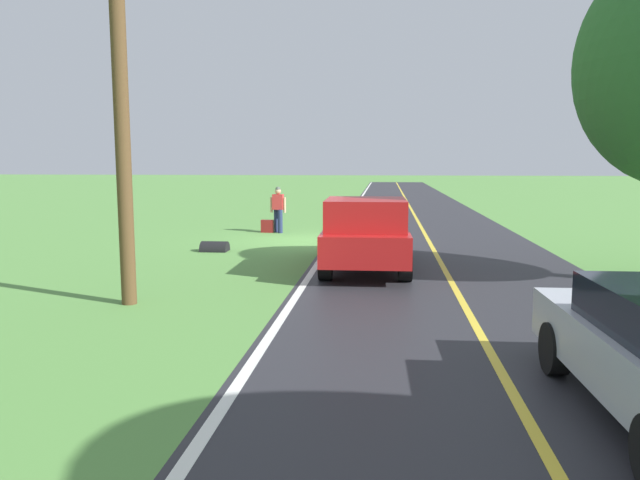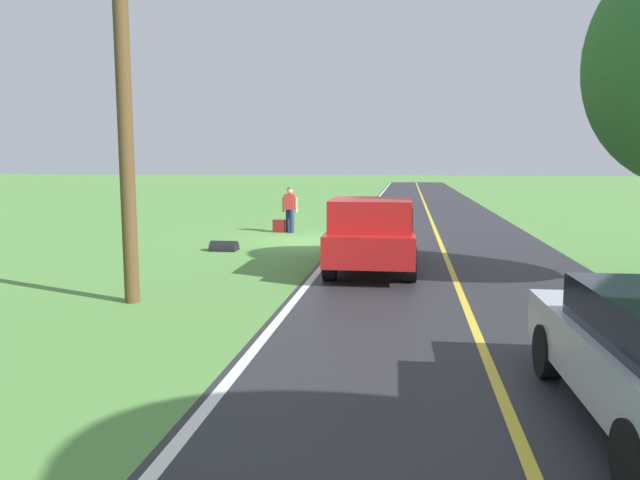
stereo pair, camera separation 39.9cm
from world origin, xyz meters
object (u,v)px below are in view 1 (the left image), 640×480
at_px(utility_pole_roadside, 120,67).
at_px(suitcase_carried, 267,226).
at_px(hitchhiker_walking, 278,207).
at_px(pickup_truck_passing, 366,231).

bearing_deg(utility_pole_roadside, suitcase_carried, -91.79).
distance_m(hitchhiker_walking, pickup_truck_passing, 8.34).
height_order(hitchhiker_walking, pickup_truck_passing, pickup_truck_passing).
xyz_separation_m(suitcase_carried, pickup_truck_passing, (-3.99, 7.50, 0.72)).
height_order(hitchhiker_walking, utility_pole_roadside, utility_pole_roadside).
relative_size(suitcase_carried, utility_pole_roadside, 0.06).
bearing_deg(suitcase_carried, hitchhiker_walking, 100.86).
bearing_deg(pickup_truck_passing, utility_pole_roadside, 43.74).
bearing_deg(suitcase_carried, pickup_truck_passing, 33.31).
bearing_deg(suitcase_carried, utility_pole_roadside, 3.52).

